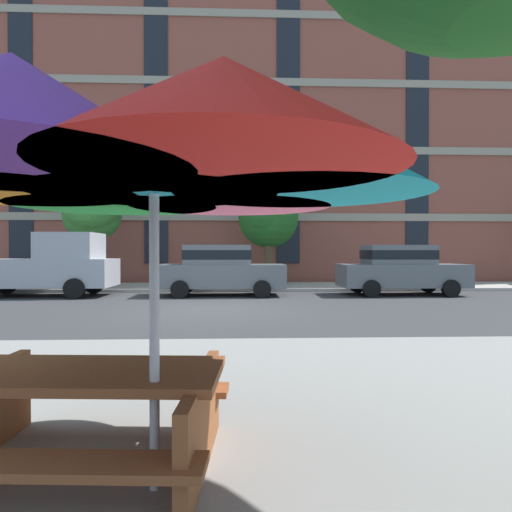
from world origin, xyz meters
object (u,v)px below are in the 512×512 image
(patio_umbrella, at_px, (154,152))
(sedan_gray_midblock, at_px, (400,268))
(street_tree_middle, at_px, (268,215))
(pickup_silver, at_px, (45,267))
(sedan_gray, at_px, (221,269))
(street_tree_left, at_px, (92,208))
(picnic_table, at_px, (84,412))

(patio_umbrella, bearing_deg, sedan_gray_midblock, 63.67)
(sedan_gray_midblock, height_order, street_tree_middle, street_tree_middle)
(pickup_silver, relative_size, patio_umbrella, 1.53)
(pickup_silver, bearing_deg, patio_umbrella, -63.97)
(patio_umbrella, bearing_deg, sedan_gray, 90.62)
(street_tree_middle, distance_m, patio_umbrella, 16.00)
(pickup_silver, bearing_deg, street_tree_left, 75.68)
(pickup_silver, relative_size, picnic_table, 2.69)
(sedan_gray_midblock, distance_m, street_tree_left, 12.33)
(sedan_gray_midblock, xyz_separation_m, street_tree_middle, (-4.54, 3.18, 2.16))
(sedan_gray_midblock, bearing_deg, street_tree_left, 166.95)
(street_tree_left, distance_m, picnic_table, 16.20)
(pickup_silver, relative_size, sedan_gray_midblock, 1.16)
(street_tree_left, xyz_separation_m, patio_umbrella, (5.51, -15.43, -1.18))
(street_tree_left, bearing_deg, picnic_table, -71.79)
(street_tree_left, height_order, street_tree_middle, street_tree_left)
(street_tree_left, relative_size, street_tree_middle, 1.09)
(pickup_silver, distance_m, sedan_gray, 6.07)
(picnic_table, bearing_deg, pickup_silver, 114.58)
(sedan_gray_midblock, bearing_deg, street_tree_middle, 145.00)
(pickup_silver, height_order, sedan_gray, pickup_silver)
(patio_umbrella, height_order, picnic_table, patio_umbrella)
(sedan_gray_midblock, bearing_deg, pickup_silver, 180.00)
(sedan_gray, distance_m, sedan_gray_midblock, 6.42)
(street_tree_left, distance_m, street_tree_middle, 7.27)
(sedan_gray, height_order, picnic_table, sedan_gray)
(sedan_gray_midblock, relative_size, picnic_table, 2.32)
(patio_umbrella, bearing_deg, pickup_silver, 116.03)
(sedan_gray_midblock, relative_size, street_tree_left, 0.90)
(pickup_silver, height_order, street_tree_left, street_tree_left)
(street_tree_middle, height_order, patio_umbrella, street_tree_middle)
(pickup_silver, relative_size, street_tree_middle, 1.13)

